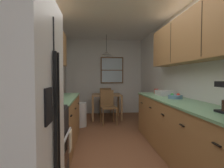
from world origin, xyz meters
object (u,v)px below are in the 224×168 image
at_px(dining_chair_near, 108,105).
at_px(mug_by_coffeemaker, 156,91).
at_px(dish_rack, 164,93).
at_px(table_serving_bowl, 104,93).
at_px(microwave_over_range, 23,41).
at_px(fruit_bowl, 175,96).
at_px(dining_chair_far, 105,100).
at_px(stove_range, 36,149).
at_px(dining_table, 106,98).
at_px(storage_canister, 48,96).
at_px(refrigerator, 4,129).
at_px(trash_bin, 81,115).

relative_size(dining_chair_near, mug_by_coffeemaker, 7.12).
height_order(dish_rack, table_serving_bowl, dish_rack).
bearing_deg(microwave_over_range, fruit_bowl, 23.05).
bearing_deg(dining_chair_far, fruit_bowl, -71.12).
xyz_separation_m(stove_range, mug_by_coffeemaker, (2.03, 1.83, 0.48)).
height_order(mug_by_coffeemaker, fruit_bowl, mug_by_coffeemaker).
bearing_deg(dining_table, microwave_over_range, -108.60).
relative_size(microwave_over_range, storage_canister, 2.80).
height_order(stove_range, storage_canister, storage_canister).
xyz_separation_m(refrigerator, table_serving_bowl, (0.90, 4.16, -0.15)).
bearing_deg(dish_rack, refrigerator, -133.03).
bearing_deg(dining_chair_near, storage_canister, -114.99).
relative_size(stove_range, microwave_over_range, 1.92).
height_order(dining_chair_near, table_serving_bowl, dining_chair_near).
distance_m(microwave_over_range, mug_by_coffeemaker, 2.90).
xyz_separation_m(refrigerator, dining_chair_far, (0.98, 4.66, -0.42)).
bearing_deg(refrigerator, trash_bin, 85.39).
distance_m(dining_table, mug_by_coffeemaker, 1.86).
bearing_deg(fruit_bowl, mug_by_coffeemaker, 90.62).
relative_size(stove_range, storage_canister, 5.37).
xyz_separation_m(microwave_over_range, fruit_bowl, (2.15, 0.91, -0.73)).
distance_m(storage_canister, dish_rack, 2.22).
height_order(stove_range, dining_table, stove_range).
xyz_separation_m(dining_table, dining_chair_far, (-0.00, 0.58, -0.11)).
height_order(microwave_over_range, storage_canister, microwave_over_range).
distance_m(dining_chair_far, storage_canister, 3.53).
bearing_deg(storage_canister, dining_chair_near, 65.01).
bearing_deg(refrigerator, dining_table, 76.47).
xyz_separation_m(dish_rack, table_serving_bowl, (-1.12, 2.00, -0.18)).
relative_size(mug_by_coffeemaker, dish_rack, 0.37).
height_order(stove_range, microwave_over_range, microwave_over_range).
height_order(trash_bin, storage_canister, storage_canister).
bearing_deg(dining_table, table_serving_bowl, 133.49).
distance_m(dining_table, table_serving_bowl, 0.20).
distance_m(stove_range, dining_chair_near, 2.95).
bearing_deg(dining_chair_near, dining_chair_far, 90.22).
bearing_deg(dining_chair_near, dining_table, 90.08).
height_order(storage_canister, dish_rack, storage_canister).
bearing_deg(table_serving_bowl, dining_table, -46.51).
height_order(dining_table, mug_by_coffeemaker, mug_by_coffeemaker).
relative_size(microwave_over_range, fruit_bowl, 2.38).
xyz_separation_m(dining_chair_near, dish_rack, (1.04, -1.34, 0.45)).
bearing_deg(trash_bin, mug_by_coffeemaker, -22.33).
bearing_deg(table_serving_bowl, refrigerator, -102.22).
height_order(refrigerator, trash_bin, refrigerator).
distance_m(dining_chair_far, dish_rack, 2.74).
xyz_separation_m(microwave_over_range, dining_table, (1.13, 3.35, -1.05)).
distance_m(stove_range, table_serving_bowl, 3.57).
distance_m(dining_table, trash_bin, 1.12).
bearing_deg(storage_canister, microwave_over_range, -100.50).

